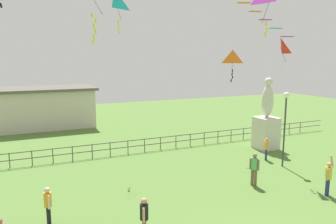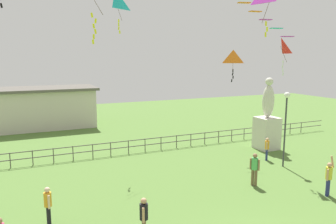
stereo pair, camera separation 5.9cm
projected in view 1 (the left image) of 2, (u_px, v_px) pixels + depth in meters
name	position (u px, v px, depth m)	size (l,w,h in m)	color
statue_monument	(266.00, 124.00, 23.84)	(1.48, 1.48, 5.26)	beige
lamppost	(285.00, 113.00, 19.63)	(0.36, 0.36, 4.63)	#38383D
person_0	(48.00, 204.00, 12.86)	(0.30, 0.48, 1.61)	black
person_1	(144.00, 216.00, 11.78)	(0.31, 0.47, 1.66)	brown
person_2	(328.00, 176.00, 15.73)	(0.53, 0.31, 1.97)	navy
person_4	(266.00, 147.00, 21.26)	(0.35, 0.34, 1.50)	navy
person_7	(254.00, 167.00, 16.98)	(0.34, 0.46, 1.75)	brown
kite_3	(280.00, 48.00, 18.38)	(0.74, 0.92, 2.09)	red
kite_7	(115.00, 1.00, 19.67)	(1.25, 1.04, 2.63)	#19B2B2
kite_8	(233.00, 58.00, 21.80)	(1.08, 0.94, 2.10)	orange
waterfront_railing	(130.00, 145.00, 22.83)	(36.03, 0.06, 0.95)	#4C4742
pavilion_building	(42.00, 107.00, 31.37)	(10.06, 5.37, 3.84)	beige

